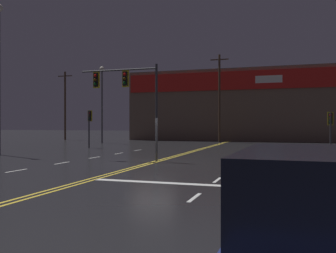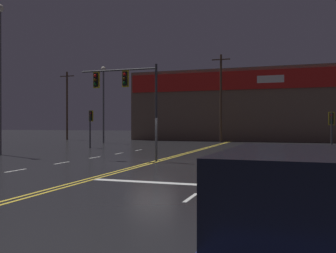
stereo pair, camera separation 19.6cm
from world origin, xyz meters
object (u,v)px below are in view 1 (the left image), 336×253
parked_car (333,249)px  traffic_signal_corner_northwest (90,120)px  traffic_signal_corner_northeast (330,123)px  traffic_signal_median (125,88)px  streetlight_far_right (102,94)px

parked_car → traffic_signal_corner_northwest: bearing=124.0°
traffic_signal_corner_northeast → parked_car: bearing=-95.4°
parked_car → traffic_signal_corner_northeast: bearing=84.6°
traffic_signal_median → streetlight_far_right: bearing=121.8°
traffic_signal_corner_northeast → streetlight_far_right: (-23.38, 8.26, 3.42)m
traffic_signal_corner_northwest → traffic_signal_corner_northeast: bearing=0.8°
traffic_signal_median → traffic_signal_corner_northeast: (12.27, 9.67, -2.09)m
traffic_signal_median → traffic_signal_corner_northeast: size_ratio=1.85×
streetlight_far_right → traffic_signal_corner_northwest: bearing=-68.8°
traffic_signal_corner_northeast → parked_car: size_ratio=0.70×
traffic_signal_corner_northeast → parked_car: (-2.49, -26.31, -1.29)m
traffic_signal_corner_northeast → streetlight_far_right: streetlight_far_right is taller
traffic_signal_median → parked_car: traffic_signal_median is taller
traffic_signal_corner_northeast → traffic_signal_corner_northwest: 20.07m
streetlight_far_right → parked_car: 40.66m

